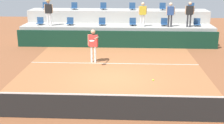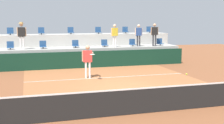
% 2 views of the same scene
% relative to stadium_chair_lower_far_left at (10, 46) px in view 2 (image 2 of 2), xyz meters
% --- Properties ---
extents(ground_plane, '(40.00, 40.00, 0.00)m').
position_rel_stadium_chair_lower_far_left_xyz_m(ground_plane, '(5.31, -7.23, -1.46)').
color(ground_plane, brown).
extents(court_inner_paint, '(9.00, 10.00, 0.01)m').
position_rel_stadium_chair_lower_far_left_xyz_m(court_inner_paint, '(5.31, -6.23, -1.46)').
color(court_inner_paint, '#A36038').
rests_on(court_inner_paint, ground_plane).
extents(court_service_line, '(9.00, 0.06, 0.00)m').
position_rel_stadium_chair_lower_far_left_xyz_m(court_service_line, '(5.31, -4.83, -1.46)').
color(court_service_line, silver).
rests_on(court_service_line, ground_plane).
extents(tennis_net, '(10.48, 0.08, 1.07)m').
position_rel_stadium_chair_lower_far_left_xyz_m(tennis_net, '(5.31, -11.23, -0.97)').
color(tennis_net, black).
rests_on(tennis_net, ground_plane).
extents(sponsor_backboard, '(13.00, 0.16, 1.10)m').
position_rel_stadium_chair_lower_far_left_xyz_m(sponsor_backboard, '(5.31, -1.23, -0.91)').
color(sponsor_backboard, '#0F3323').
rests_on(sponsor_backboard, ground_plane).
extents(seating_tier_lower, '(13.00, 1.80, 1.25)m').
position_rel_stadium_chair_lower_far_left_xyz_m(seating_tier_lower, '(5.31, 0.07, -0.84)').
color(seating_tier_lower, '#ADAAA3').
rests_on(seating_tier_lower, ground_plane).
extents(seating_tier_upper, '(13.00, 1.80, 2.10)m').
position_rel_stadium_chair_lower_far_left_xyz_m(seating_tier_upper, '(5.31, 1.87, -0.41)').
color(seating_tier_upper, '#ADAAA3').
rests_on(seating_tier_upper, ground_plane).
extents(stadium_chair_lower_far_left, '(0.44, 0.40, 0.52)m').
position_rel_stadium_chair_lower_far_left_xyz_m(stadium_chair_lower_far_left, '(0.00, 0.00, 0.00)').
color(stadium_chair_lower_far_left, '#2D2D33').
rests_on(stadium_chair_lower_far_left, seating_tier_lower).
extents(stadium_chair_lower_left, '(0.44, 0.40, 0.52)m').
position_rel_stadium_chair_lower_far_left_xyz_m(stadium_chair_lower_left, '(2.08, 0.00, 0.00)').
color(stadium_chair_lower_left, '#2D2D33').
rests_on(stadium_chair_lower_left, seating_tier_lower).
extents(stadium_chair_lower_mid_left, '(0.44, 0.40, 0.52)m').
position_rel_stadium_chair_lower_far_left_xyz_m(stadium_chair_lower_mid_left, '(4.28, 0.00, 0.00)').
color(stadium_chair_lower_mid_left, '#2D2D33').
rests_on(stadium_chair_lower_mid_left, seating_tier_lower).
extents(stadium_chair_lower_mid_right, '(0.44, 0.40, 0.52)m').
position_rel_stadium_chair_lower_far_left_xyz_m(stadium_chair_lower_mid_right, '(6.37, 0.00, 0.00)').
color(stadium_chair_lower_mid_right, '#2D2D33').
rests_on(stadium_chair_lower_mid_right, seating_tier_lower).
extents(stadium_chair_lower_right, '(0.44, 0.40, 0.52)m').
position_rel_stadium_chair_lower_far_left_xyz_m(stadium_chair_lower_right, '(8.49, 0.00, 0.00)').
color(stadium_chair_lower_right, '#2D2D33').
rests_on(stadium_chair_lower_right, seating_tier_lower).
extents(stadium_chair_lower_far_right, '(0.44, 0.40, 0.52)m').
position_rel_stadium_chair_lower_far_left_xyz_m(stadium_chair_lower_far_right, '(10.68, 0.00, 0.00)').
color(stadium_chair_lower_far_right, '#2D2D33').
rests_on(stadium_chair_lower_far_right, seating_tier_lower).
extents(stadium_chair_upper_far_left, '(0.44, 0.40, 0.52)m').
position_rel_stadium_chair_lower_far_left_xyz_m(stadium_chair_upper_far_left, '(-0.05, 1.80, 0.85)').
color(stadium_chair_upper_far_left, '#2D2D33').
rests_on(stadium_chair_upper_far_left, seating_tier_upper).
extents(stadium_chair_upper_left, '(0.44, 0.40, 0.52)m').
position_rel_stadium_chair_lower_far_left_xyz_m(stadium_chair_upper_left, '(2.09, 1.80, 0.85)').
color(stadium_chair_upper_left, '#2D2D33').
rests_on(stadium_chair_upper_left, seating_tier_upper).
extents(stadium_chair_upper_mid_left, '(0.44, 0.40, 0.52)m').
position_rel_stadium_chair_lower_far_left_xyz_m(stadium_chair_upper_mid_left, '(4.23, 1.80, 0.85)').
color(stadium_chair_upper_mid_left, '#2D2D33').
rests_on(stadium_chair_upper_mid_left, seating_tier_upper).
extents(stadium_chair_upper_mid_right, '(0.44, 0.40, 0.52)m').
position_rel_stadium_chair_lower_far_left_xyz_m(stadium_chair_upper_mid_right, '(6.35, 1.80, 0.85)').
color(stadium_chair_upper_mid_right, '#2D2D33').
rests_on(stadium_chair_upper_mid_right, seating_tier_upper).
extents(stadium_chair_upper_right, '(0.44, 0.40, 0.52)m').
position_rel_stadium_chair_lower_far_left_xyz_m(stadium_chair_upper_right, '(8.55, 1.80, 0.85)').
color(stadium_chair_upper_right, '#2D2D33').
rests_on(stadium_chair_upper_right, seating_tier_upper).
extents(stadium_chair_upper_far_right, '(0.44, 0.40, 0.52)m').
position_rel_stadium_chair_lower_far_left_xyz_m(stadium_chair_upper_far_right, '(10.59, 1.80, 0.85)').
color(stadium_chair_upper_far_right, '#2D2D33').
rests_on(stadium_chair_upper_far_right, seating_tier_upper).
extents(tennis_player, '(0.61, 1.32, 1.81)m').
position_rel_stadium_chair_lower_far_left_xyz_m(tennis_player, '(4.19, -4.70, -0.34)').
color(tennis_player, white).
rests_on(tennis_player, ground_plane).
extents(spectator_with_hat, '(0.60, 0.45, 1.77)m').
position_rel_stadium_chair_lower_far_left_xyz_m(spectator_with_hat, '(0.75, -0.38, 0.88)').
color(spectator_with_hat, white).
rests_on(spectator_with_hat, seating_tier_lower).
extents(spectator_in_grey, '(0.57, 0.28, 1.61)m').
position_rel_stadium_chair_lower_far_left_xyz_m(spectator_in_grey, '(7.00, -0.38, 0.74)').
color(spectator_in_grey, white).
rests_on(spectator_in_grey, seating_tier_lower).
extents(spectator_in_white, '(0.57, 0.23, 1.59)m').
position_rel_stadium_chair_lower_far_left_xyz_m(spectator_in_white, '(8.81, -0.38, 0.73)').
color(spectator_in_white, '#2D2D33').
rests_on(spectator_in_white, seating_tier_lower).
extents(spectator_leaning_on_rail, '(0.58, 0.24, 1.65)m').
position_rel_stadium_chair_lower_far_left_xyz_m(spectator_leaning_on_rail, '(10.05, -0.38, 0.77)').
color(spectator_leaning_on_rail, '#2D2D33').
rests_on(spectator_leaning_on_rail, seating_tier_lower).
extents(tennis_ball, '(0.07, 0.07, 0.07)m').
position_rel_stadium_chair_lower_far_left_xyz_m(tennis_ball, '(6.91, -10.36, -0.36)').
color(tennis_ball, '#CCE033').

